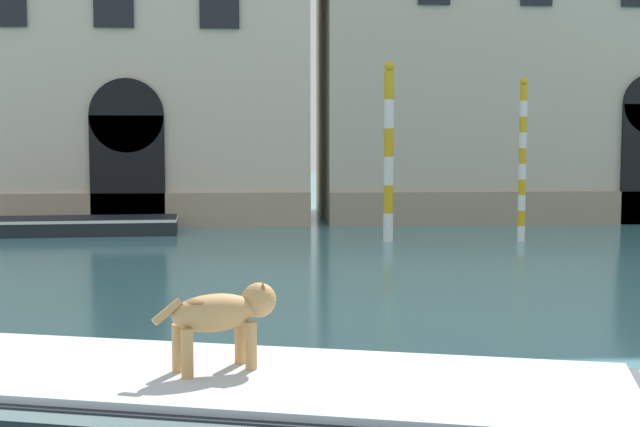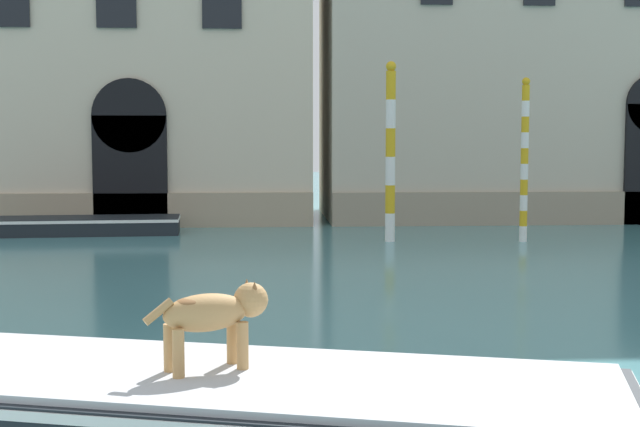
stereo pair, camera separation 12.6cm
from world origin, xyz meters
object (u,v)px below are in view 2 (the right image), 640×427
object	(u,v)px
mooring_pole_0	(390,151)
boat_moored_near_palazzo	(83,225)
boat_foreground	(180,409)
mooring_pole_1	(525,159)
dog_on_deck	(215,313)

from	to	relation	value
mooring_pole_0	boat_moored_near_palazzo	bearing A→B (deg)	165.03
boat_foreground	mooring_pole_0	distance (m)	15.41
mooring_pole_0	mooring_pole_1	size ratio (longest dim) A/B	1.10
dog_on_deck	mooring_pole_1	size ratio (longest dim) A/B	0.25
mooring_pole_0	mooring_pole_1	xyz separation A→B (m)	(3.34, -0.26, -0.20)
boat_moored_near_palazzo	mooring_pole_1	size ratio (longest dim) A/B	1.29
boat_moored_near_palazzo	mooring_pole_0	world-z (taller)	mooring_pole_0
boat_foreground	boat_moored_near_palazzo	size ratio (longest dim) A/B	1.47
boat_foreground	boat_moored_near_palazzo	bearing A→B (deg)	119.42
mooring_pole_1	mooring_pole_0	bearing A→B (deg)	175.47
mooring_pole_1	boat_foreground	bearing A→B (deg)	-116.44
boat_foreground	mooring_pole_1	world-z (taller)	mooring_pole_1
boat_moored_near_palazzo	mooring_pole_0	size ratio (longest dim) A/B	1.17
boat_foreground	boat_moored_near_palazzo	world-z (taller)	boat_foreground
mooring_pole_0	mooring_pole_1	world-z (taller)	mooring_pole_0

